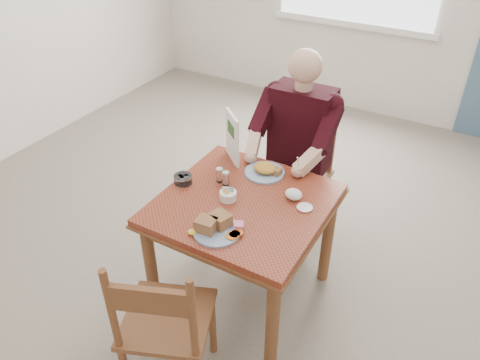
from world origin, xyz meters
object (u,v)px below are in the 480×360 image
Objects in this scene: near_plate at (216,226)px; chair_near at (165,325)px; chair_far at (298,173)px; diner at (297,137)px; far_plate at (266,170)px; table at (244,217)px.

chair_near is at bearing -93.06° from near_plate.
chair_near is at bearing -90.78° from chair_far.
diner is 0.40m from far_plate.
chair_far is at bearing 90.00° from table.
chair_far is at bearing 90.14° from near_plate.
near_plate is 0.59m from far_plate.
near_plate is at bearing -89.85° from diner.
chair_far reaches higher than table.
far_plate is at bearing 92.25° from near_plate.
chair_far is 0.69× the size of diner.
far_plate is (-0.02, 0.31, 0.14)m from table.
far_plate reaches higher than table.
chair_far is at bearing 87.60° from far_plate.
table is at bearing -86.13° from far_plate.
chair_near is at bearing -90.83° from diner.
near_plate is (0.00, -1.09, 0.30)m from chair_far.
diner reaches higher than chair_far.
chair_far is 1.13m from near_plate.
near_plate is at bearing -87.75° from far_plate.
chair_near reaches higher than near_plate.
diner is at bearing 89.17° from chair_near.
chair_near is 0.69× the size of diner.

